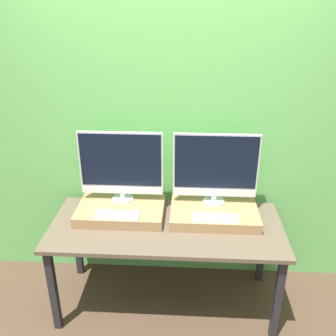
% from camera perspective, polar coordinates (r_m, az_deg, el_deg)
% --- Properties ---
extents(wall_back, '(8.00, 0.04, 2.60)m').
position_cam_1_polar(wall_back, '(2.86, 0.24, 5.97)').
color(wall_back, '#66B75B').
rests_on(wall_back, ground_plane).
extents(workbench, '(1.67, 0.72, 0.72)m').
position_cam_1_polar(workbench, '(2.77, -0.27, -9.90)').
color(workbench, brown).
rests_on(workbench, ground_plane).
extents(wooden_riser_left, '(0.64, 0.41, 0.08)m').
position_cam_1_polar(wooden_riser_left, '(2.84, -7.20, -6.49)').
color(wooden_riser_left, '#99754C').
rests_on(wooden_riser_left, workbench).
extents(monitor_left, '(0.62, 0.16, 0.55)m').
position_cam_1_polar(monitor_left, '(2.79, -7.17, 0.43)').
color(monitor_left, silver).
rests_on(monitor_left, wooden_riser_left).
extents(keyboard_left, '(0.32, 0.12, 0.01)m').
position_cam_1_polar(keyboard_left, '(2.71, -7.74, -7.10)').
color(keyboard_left, silver).
rests_on(keyboard_left, wooden_riser_left).
extents(wooden_riser_right, '(0.64, 0.41, 0.08)m').
position_cam_1_polar(wooden_riser_right, '(2.81, 7.03, -6.92)').
color(wooden_riser_right, '#99754C').
rests_on(wooden_riser_right, workbench).
extents(monitor_right, '(0.62, 0.16, 0.55)m').
position_cam_1_polar(monitor_right, '(2.75, 7.26, 0.09)').
color(monitor_right, silver).
rests_on(monitor_right, wooden_riser_right).
extents(keyboard_right, '(0.32, 0.12, 0.01)m').
position_cam_1_polar(keyboard_right, '(2.67, 7.24, -7.57)').
color(keyboard_right, silver).
rests_on(keyboard_right, wooden_riser_right).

